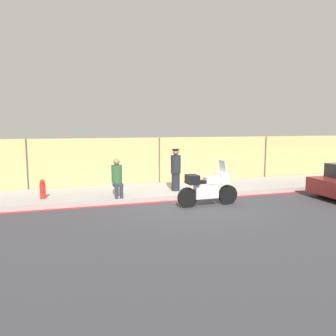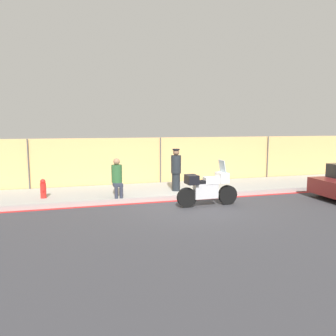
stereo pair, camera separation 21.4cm
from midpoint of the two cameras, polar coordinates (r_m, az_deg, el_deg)
ground_plane at (r=11.10m, az=3.33°, el=-6.58°), size 120.00×120.00×0.00m
sidewalk at (r=13.26m, az=-0.26°, el=-3.89°), size 40.23×2.87×0.18m
curb_paint_stripe at (r=11.86m, az=1.91°, el=-5.66°), size 40.23×0.18×0.01m
storefront_fence at (r=14.55m, az=-2.03°, el=1.07°), size 38.21×0.17×2.17m
motorcycle at (r=11.03m, az=6.36°, el=-3.38°), size 2.15×0.51×1.54m
officer_standing at (r=12.60m, az=0.86°, el=-0.26°), size 0.39×0.39×1.62m
person_seated_on_curb at (r=11.71m, az=-9.38°, el=-1.31°), size 0.38×0.69×1.35m
fire_hydrant at (r=12.12m, az=-21.47°, el=-3.44°), size 0.20×0.25×0.67m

